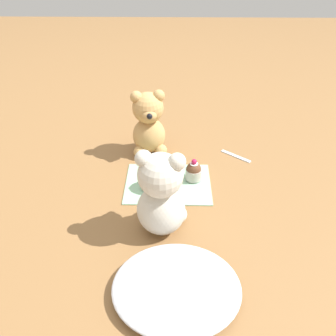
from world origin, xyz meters
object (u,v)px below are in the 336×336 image
at_px(teddy_bear_tan, 149,124).
at_px(teaspoon, 236,156).
at_px(teddy_bear_cream, 161,196).
at_px(cupcake_near_tan_bear, 194,171).
at_px(cupcake_near_cream_bear, 152,180).

xyz_separation_m(teddy_bear_tan, teaspoon, (-0.27, 0.02, -0.10)).
xyz_separation_m(teddy_bear_cream, teddy_bear_tan, (0.05, -0.33, -0.01)).
xyz_separation_m(cupcake_near_tan_bear, teaspoon, (-0.14, -0.12, -0.03)).
relative_size(teddy_bear_tan, cupcake_near_cream_bear, 2.87).
relative_size(teddy_bear_tan, teaspoon, 2.04).
bearing_deg(teddy_bear_tan, cupcake_near_cream_bear, -93.10).
height_order(teddy_bear_cream, teddy_bear_tan, teddy_bear_cream).
relative_size(cupcake_near_cream_bear, teaspoon, 0.71).
bearing_deg(teddy_bear_cream, cupcake_near_cream_bear, -70.05).
distance_m(teddy_bear_cream, teddy_bear_tan, 0.33).
xyz_separation_m(teddy_bear_tan, cupcake_near_tan_bear, (-0.13, 0.14, -0.07)).
height_order(teddy_bear_cream, cupcake_near_tan_bear, teddy_bear_cream).
height_order(cupcake_near_cream_bear, teaspoon, cupcake_near_cream_bear).
bearing_deg(teddy_bear_cream, teddy_bear_tan, -73.58).
bearing_deg(cupcake_near_cream_bear, cupcake_near_tan_bear, -160.76).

